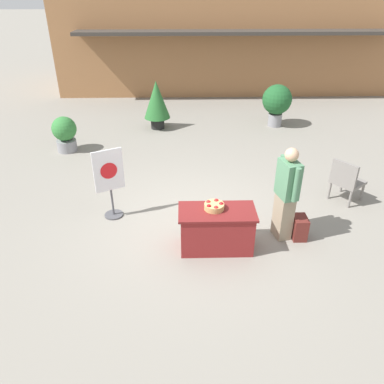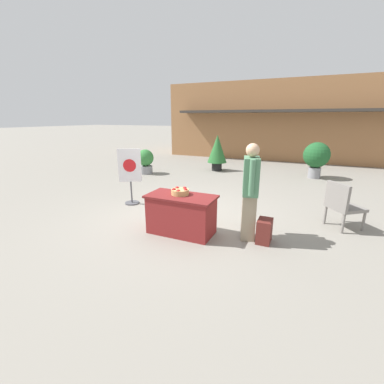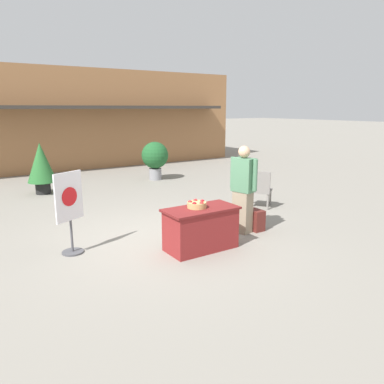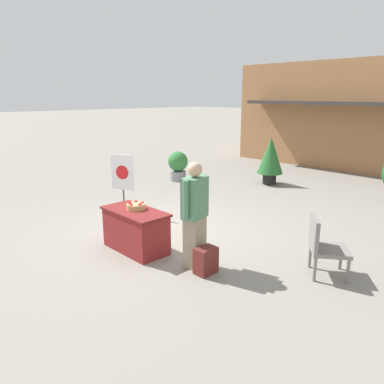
% 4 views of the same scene
% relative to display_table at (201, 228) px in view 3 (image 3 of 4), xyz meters
% --- Properties ---
extents(ground_plane, '(120.00, 120.00, 0.00)m').
position_rel_display_table_xyz_m(ground_plane, '(-0.29, 0.85, -0.37)').
color(ground_plane, gray).
extents(storefront_building, '(13.38, 5.63, 3.91)m').
position_rel_display_table_xyz_m(storefront_building, '(1.32, 11.86, 1.59)').
color(storefront_building, '#9E6B42').
rests_on(storefront_building, ground_plane).
extents(display_table, '(1.28, 0.65, 0.74)m').
position_rel_display_table_xyz_m(display_table, '(0.00, 0.00, 0.00)').
color(display_table, maroon).
rests_on(display_table, ground_plane).
extents(apple_basket, '(0.33, 0.33, 0.13)m').
position_rel_display_table_xyz_m(apple_basket, '(-0.05, 0.06, 0.42)').
color(apple_basket, tan).
rests_on(apple_basket, display_table).
extents(person_visitor, '(0.35, 0.59, 1.71)m').
position_rel_display_table_xyz_m(person_visitor, '(1.20, 0.30, 0.50)').
color(person_visitor, gray).
rests_on(person_visitor, ground_plane).
extents(backpack, '(0.24, 0.34, 0.42)m').
position_rel_display_table_xyz_m(backpack, '(1.50, 0.24, -0.16)').
color(backpack, maroon).
rests_on(backpack, ground_plane).
extents(poster_board, '(0.52, 0.36, 1.39)m').
position_rel_display_table_xyz_m(poster_board, '(-1.93, 1.04, 0.39)').
color(poster_board, '#4C4C51').
rests_on(poster_board, ground_plane).
extents(patio_chair, '(0.77, 0.77, 0.92)m').
position_rel_display_table_xyz_m(patio_chair, '(2.76, 1.49, 0.13)').
color(patio_chair, gray).
rests_on(patio_chair, ground_plane).
extents(potted_plant_far_left, '(0.79, 0.79, 1.46)m').
position_rel_display_table_xyz_m(potted_plant_far_left, '(-1.34, 6.01, 0.47)').
color(potted_plant_far_left, black).
rests_on(potted_plant_far_left, ground_plane).
extents(potted_plant_near_left, '(0.90, 0.90, 1.29)m').
position_rel_display_table_xyz_m(potted_plant_near_left, '(2.35, 6.15, 0.41)').
color(potted_plant_near_left, gray).
rests_on(potted_plant_near_left, ground_plane).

